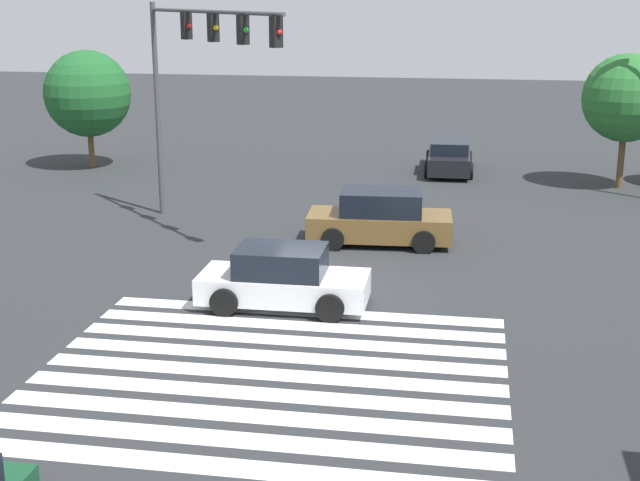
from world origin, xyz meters
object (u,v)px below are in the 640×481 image
car_0 (283,279)px  tree_corner_b (88,94)px  car_1 (380,219)px  tree_corner_c (627,98)px  traffic_signal_mast (196,60)px  car_3 (449,157)px

car_0 → tree_corner_b: bearing=126.1°
car_0 → car_1: size_ratio=0.93×
tree_corner_b → tree_corner_c: size_ratio=0.97×
traffic_signal_mast → tree_corner_b: traffic_signal_mast is taller
tree_corner_b → tree_corner_c: tree_corner_c is taller
traffic_signal_mast → car_0: bearing=-13.1°
car_0 → car_3: 18.57m
car_1 → tree_corner_c: tree_corner_c is taller
car_3 → car_1: bearing=170.0°
car_0 → tree_corner_c: size_ratio=0.79×
traffic_signal_mast → car_3: (7.81, 11.47, -4.94)m
car_3 → tree_corner_c: (6.91, -2.16, 2.95)m
car_3 → tree_corner_b: bearing=94.6°
tree_corner_b → traffic_signal_mast: bearing=-50.3°
car_1 → tree_corner_c: (8.71, 9.84, 2.82)m
car_3 → tree_corner_b: tree_corner_b is taller
car_3 → tree_corner_c: bearing=-108.8°
car_1 → tree_corner_c: bearing=-134.9°
car_1 → car_3: 12.13m
car_3 → tree_corner_c: 7.82m
car_3 → tree_corner_c: tree_corner_c is taller
traffic_signal_mast → car_0: 9.34m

